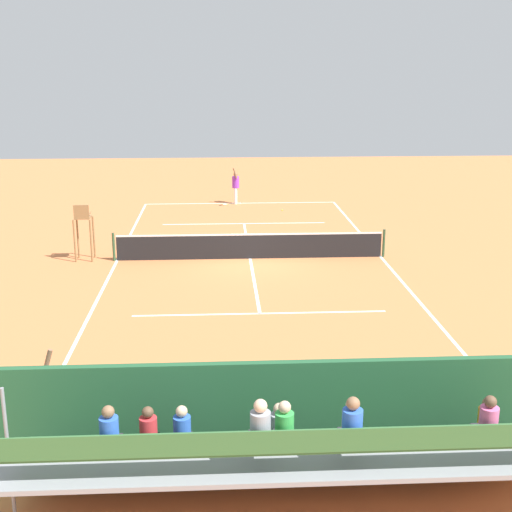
# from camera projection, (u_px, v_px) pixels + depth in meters

# --- Properties ---
(ground_plane) EXTENTS (60.00, 60.00, 0.00)m
(ground_plane) POSITION_uv_depth(u_px,v_px,m) (250.00, 259.00, 26.29)
(ground_plane) COLOR #D17542
(court_line_markings) EXTENTS (10.10, 22.20, 0.01)m
(court_line_markings) POSITION_uv_depth(u_px,v_px,m) (250.00, 258.00, 26.33)
(court_line_markings) COLOR white
(court_line_markings) RESTS_ON ground
(tennis_net) EXTENTS (10.30, 0.10, 1.07)m
(tennis_net) POSITION_uv_depth(u_px,v_px,m) (250.00, 246.00, 26.16)
(tennis_net) COLOR black
(tennis_net) RESTS_ON ground
(backdrop_wall) EXTENTS (18.00, 0.16, 2.00)m
(backdrop_wall) POSITION_uv_depth(u_px,v_px,m) (287.00, 413.00, 12.55)
(backdrop_wall) COLOR #235633
(backdrop_wall) RESTS_ON ground
(bleacher_stand) EXTENTS (9.06, 2.40, 2.48)m
(bleacher_stand) POSITION_uv_depth(u_px,v_px,m) (294.00, 455.00, 11.27)
(bleacher_stand) COLOR gray
(bleacher_stand) RESTS_ON ground
(umpire_chair) EXTENTS (0.67, 0.67, 2.14)m
(umpire_chair) POSITION_uv_depth(u_px,v_px,m) (83.00, 226.00, 25.75)
(umpire_chair) COLOR olive
(umpire_chair) RESTS_ON ground
(courtside_bench) EXTENTS (1.80, 0.40, 0.93)m
(courtside_bench) POSITION_uv_depth(u_px,v_px,m) (409.00, 412.00, 13.50)
(courtside_bench) COLOR #33383D
(courtside_bench) RESTS_ON ground
(equipment_bag) EXTENTS (0.90, 0.36, 0.36)m
(equipment_bag) POSITION_uv_depth(u_px,v_px,m) (307.00, 436.00, 13.37)
(equipment_bag) COLOR black
(equipment_bag) RESTS_ON ground
(tennis_player) EXTENTS (0.40, 0.55, 1.93)m
(tennis_player) POSITION_uv_depth(u_px,v_px,m) (236.00, 185.00, 36.49)
(tennis_player) COLOR white
(tennis_player) RESTS_ON ground
(tennis_racket) EXTENTS (0.53, 0.50, 0.03)m
(tennis_racket) POSITION_uv_depth(u_px,v_px,m) (225.00, 204.00, 36.45)
(tennis_racket) COLOR black
(tennis_racket) RESTS_ON ground
(tennis_ball_near) EXTENTS (0.07, 0.07, 0.07)m
(tennis_ball_near) POSITION_uv_depth(u_px,v_px,m) (282.00, 210.00, 34.92)
(tennis_ball_near) COLOR #CCDB33
(tennis_ball_near) RESTS_ON ground
(line_judge) EXTENTS (0.37, 0.53, 1.93)m
(line_judge) POSITION_uv_depth(u_px,v_px,m) (47.00, 399.00, 13.05)
(line_judge) COLOR #232328
(line_judge) RESTS_ON ground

